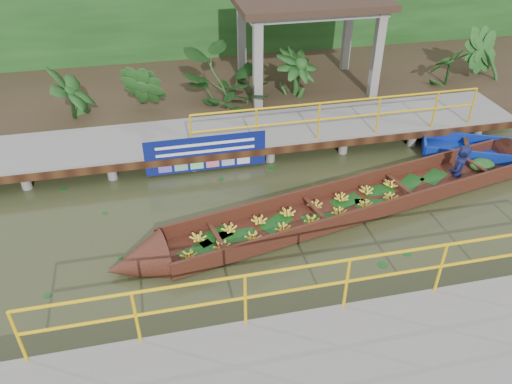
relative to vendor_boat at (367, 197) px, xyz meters
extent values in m
plane|color=#2C341A|center=(-2.68, -0.33, -0.21)|extent=(80.00, 80.00, 0.00)
cube|color=#332619|center=(-2.68, 7.17, 0.01)|extent=(30.00, 8.00, 0.45)
cube|color=gray|center=(-2.68, 3.17, 0.29)|extent=(16.00, 2.00, 0.15)
cube|color=black|center=(-2.68, 2.17, 0.21)|extent=(16.00, 0.12, 0.18)
cylinder|color=yellow|center=(0.07, 2.22, 1.36)|extent=(7.50, 0.05, 0.05)
cylinder|color=yellow|center=(0.07, 2.22, 0.91)|extent=(7.50, 0.05, 0.05)
cylinder|color=yellow|center=(0.07, 2.22, 0.86)|extent=(0.05, 0.05, 1.00)
cylinder|color=gray|center=(-6.68, 2.37, 0.01)|extent=(0.24, 0.24, 0.55)
cylinder|color=gray|center=(-6.68, 3.97, 0.01)|extent=(0.24, 0.24, 0.55)
cylinder|color=gray|center=(-4.68, 2.37, 0.01)|extent=(0.24, 0.24, 0.55)
cylinder|color=gray|center=(-4.68, 3.97, 0.01)|extent=(0.24, 0.24, 0.55)
cylinder|color=gray|center=(-2.68, 2.37, 0.01)|extent=(0.24, 0.24, 0.55)
cylinder|color=gray|center=(-2.68, 3.97, 0.01)|extent=(0.24, 0.24, 0.55)
cylinder|color=gray|center=(-0.68, 2.37, 0.01)|extent=(0.24, 0.24, 0.55)
cylinder|color=gray|center=(-0.68, 3.97, 0.01)|extent=(0.24, 0.24, 0.55)
cylinder|color=gray|center=(1.32, 2.37, 0.01)|extent=(0.24, 0.24, 0.55)
cylinder|color=gray|center=(1.32, 3.97, 0.01)|extent=(0.24, 0.24, 0.55)
cylinder|color=gray|center=(3.32, 2.37, 0.01)|extent=(0.24, 0.24, 0.55)
cylinder|color=gray|center=(3.32, 3.97, 0.01)|extent=(0.24, 0.24, 0.55)
cylinder|color=gray|center=(-2.68, 2.37, 0.01)|extent=(0.24, 0.24, 0.55)
cube|color=gray|center=(-1.68, -4.53, 0.09)|extent=(18.00, 2.40, 0.70)
cylinder|color=yellow|center=(-1.68, -3.38, 1.44)|extent=(10.00, 0.05, 0.05)
cylinder|color=yellow|center=(-1.68, -3.38, 0.99)|extent=(10.00, 0.05, 0.05)
cylinder|color=yellow|center=(-1.68, -3.38, 0.94)|extent=(0.05, 0.05, 1.00)
cube|color=gray|center=(-1.48, 4.77, 1.39)|extent=(0.25, 0.25, 2.80)
cube|color=gray|center=(2.12, 4.77, 1.39)|extent=(0.25, 0.25, 2.80)
cube|color=gray|center=(-1.48, 7.17, 1.39)|extent=(0.25, 0.25, 2.80)
cube|color=gray|center=(2.12, 7.17, 1.39)|extent=(0.25, 0.25, 2.80)
cube|color=gray|center=(0.32, 5.97, 2.69)|extent=(4.00, 2.60, 0.12)
cube|color=#34231A|center=(0.32, 5.97, 2.89)|extent=(4.40, 3.00, 0.20)
cube|color=#143A12|center=(-2.68, 9.67, 1.79)|extent=(30.00, 0.80, 4.00)
cube|color=#35160E|center=(-0.18, -0.04, -0.14)|extent=(9.17, 3.02, 0.07)
cube|color=#35160E|center=(-0.30, 0.52, 0.02)|extent=(8.95, 1.97, 0.39)
cube|color=#35160E|center=(-0.06, -0.60, 0.02)|extent=(8.95, 1.97, 0.39)
cone|color=#35160E|center=(-5.15, -1.09, -0.05)|extent=(1.35, 1.31, 1.10)
ellipsoid|color=#143A12|center=(3.40, 0.72, -0.03)|extent=(0.73, 0.62, 0.30)
imported|color=#0E1336|center=(2.61, 0.56, 0.71)|extent=(0.68, 0.70, 1.63)
cube|color=navy|center=(3.94, 1.30, -0.10)|extent=(3.37, 2.26, 0.11)
cube|color=navy|center=(4.15, 1.74, 0.03)|extent=(2.98, 1.43, 0.33)
cube|color=navy|center=(3.74, 0.85, 0.03)|extent=(2.98, 1.43, 0.33)
cube|color=navy|center=(2.47, 1.98, 0.03)|extent=(0.47, 0.91, 0.33)
cube|color=black|center=(3.45, 1.52, 0.07)|extent=(0.51, 0.93, 0.05)
cube|color=navy|center=(-3.36, 2.15, 0.34)|extent=(2.99, 0.03, 0.93)
cube|color=white|center=(-3.36, 2.13, 0.61)|extent=(2.43, 0.01, 0.07)
cube|color=white|center=(-3.36, 2.13, 0.41)|extent=(2.43, 0.01, 0.07)
imported|color=#143A12|center=(-6.68, 4.97, 0.96)|extent=(1.16, 1.16, 1.45)
imported|color=#143A12|center=(-4.68, 4.97, 0.96)|extent=(1.16, 1.16, 1.45)
imported|color=#143A12|center=(-2.18, 4.97, 0.96)|extent=(1.16, 1.16, 1.45)
imported|color=#143A12|center=(-0.18, 4.97, 0.96)|extent=(1.16, 1.16, 1.45)
imported|color=#143A12|center=(4.82, 4.97, 0.96)|extent=(1.16, 1.16, 1.45)
imported|color=#143A12|center=(6.32, 4.97, 0.96)|extent=(1.16, 1.16, 1.45)
camera|label=1|loc=(-4.44, -8.52, 6.47)|focal=35.00mm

